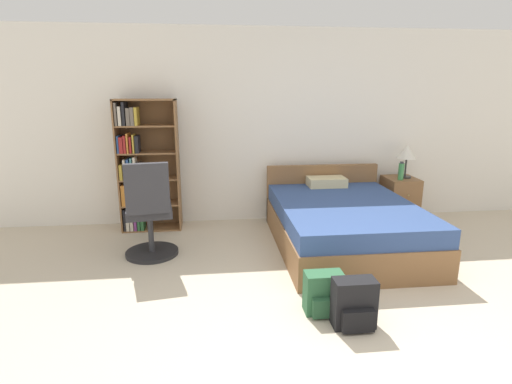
{
  "coord_description": "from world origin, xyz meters",
  "views": [
    {
      "loc": [
        -0.94,
        -2.23,
        1.81
      ],
      "look_at": [
        -0.48,
        1.98,
        0.71
      ],
      "focal_mm": 28.0,
      "sensor_mm": 36.0,
      "label": 1
    }
  ],
  "objects_px": {
    "bed": "(343,223)",
    "table_lamp": "(407,153)",
    "bookshelf": "(141,166)",
    "office_chair": "(149,215)",
    "backpack_green": "(324,294)",
    "backpack_black": "(354,305)",
    "water_bottle": "(401,171)",
    "nightstand": "(399,199)"
  },
  "relations": [
    {
      "from": "water_bottle",
      "to": "nightstand",
      "type": "bearing_deg",
      "value": 59.31
    },
    {
      "from": "nightstand",
      "to": "backpack_green",
      "type": "bearing_deg",
      "value": -127.37
    },
    {
      "from": "office_chair",
      "to": "backpack_black",
      "type": "bearing_deg",
      "value": -41.04
    },
    {
      "from": "backpack_green",
      "to": "bookshelf",
      "type": "bearing_deg",
      "value": 128.27
    },
    {
      "from": "bookshelf",
      "to": "office_chair",
      "type": "relative_size",
      "value": 1.55
    },
    {
      "from": "nightstand",
      "to": "table_lamp",
      "type": "bearing_deg",
      "value": 10.21
    },
    {
      "from": "water_bottle",
      "to": "backpack_green",
      "type": "relative_size",
      "value": 0.71
    },
    {
      "from": "backpack_black",
      "to": "nightstand",
      "type": "bearing_deg",
      "value": 58.12
    },
    {
      "from": "bed",
      "to": "office_chair",
      "type": "xyz_separation_m",
      "value": [
        -2.2,
        -0.12,
        0.21
      ]
    },
    {
      "from": "table_lamp",
      "to": "nightstand",
      "type": "bearing_deg",
      "value": -169.79
    },
    {
      "from": "backpack_green",
      "to": "office_chair",
      "type": "bearing_deg",
      "value": 140.44
    },
    {
      "from": "bed",
      "to": "water_bottle",
      "type": "height_order",
      "value": "water_bottle"
    },
    {
      "from": "bed",
      "to": "backpack_black",
      "type": "bearing_deg",
      "value": -105.15
    },
    {
      "from": "nightstand",
      "to": "bed",
      "type": "bearing_deg",
      "value": -143.15
    },
    {
      "from": "bookshelf",
      "to": "table_lamp",
      "type": "height_order",
      "value": "bookshelf"
    },
    {
      "from": "bookshelf",
      "to": "bed",
      "type": "height_order",
      "value": "bookshelf"
    },
    {
      "from": "table_lamp",
      "to": "bed",
      "type": "bearing_deg",
      "value": -144.16
    },
    {
      "from": "bookshelf",
      "to": "table_lamp",
      "type": "bearing_deg",
      "value": -0.45
    },
    {
      "from": "bed",
      "to": "office_chair",
      "type": "relative_size",
      "value": 1.91
    },
    {
      "from": "office_chair",
      "to": "backpack_green",
      "type": "bearing_deg",
      "value": -39.56
    },
    {
      "from": "table_lamp",
      "to": "backpack_green",
      "type": "relative_size",
      "value": 1.3
    },
    {
      "from": "table_lamp",
      "to": "backpack_green",
      "type": "height_order",
      "value": "table_lamp"
    },
    {
      "from": "water_bottle",
      "to": "backpack_black",
      "type": "distance_m",
      "value": 2.82
    },
    {
      "from": "water_bottle",
      "to": "bookshelf",
      "type": "bearing_deg",
      "value": 177.41
    },
    {
      "from": "bed",
      "to": "backpack_black",
      "type": "height_order",
      "value": "bed"
    },
    {
      "from": "bookshelf",
      "to": "backpack_green",
      "type": "relative_size",
      "value": 4.86
    },
    {
      "from": "office_chair",
      "to": "backpack_black",
      "type": "relative_size",
      "value": 2.79
    },
    {
      "from": "table_lamp",
      "to": "water_bottle",
      "type": "relative_size",
      "value": 1.82
    },
    {
      "from": "bed",
      "to": "backpack_green",
      "type": "xyz_separation_m",
      "value": [
        -0.62,
        -1.43,
        -0.11
      ]
    },
    {
      "from": "table_lamp",
      "to": "water_bottle",
      "type": "distance_m",
      "value": 0.29
    },
    {
      "from": "bed",
      "to": "bookshelf",
      "type": "bearing_deg",
      "value": 160.62
    },
    {
      "from": "nightstand",
      "to": "backpack_black",
      "type": "relative_size",
      "value": 1.58
    },
    {
      "from": "backpack_green",
      "to": "table_lamp",
      "type": "bearing_deg",
      "value": 51.89
    },
    {
      "from": "nightstand",
      "to": "table_lamp",
      "type": "height_order",
      "value": "table_lamp"
    },
    {
      "from": "backpack_green",
      "to": "water_bottle",
      "type": "bearing_deg",
      "value": 52.29
    },
    {
      "from": "backpack_black",
      "to": "backpack_green",
      "type": "relative_size",
      "value": 1.12
    },
    {
      "from": "nightstand",
      "to": "water_bottle",
      "type": "xyz_separation_m",
      "value": [
        -0.07,
        -0.12,
        0.43
      ]
    },
    {
      "from": "backpack_black",
      "to": "bed",
      "type": "bearing_deg",
      "value": 74.85
    },
    {
      "from": "water_bottle",
      "to": "backpack_green",
      "type": "height_order",
      "value": "water_bottle"
    },
    {
      "from": "bookshelf",
      "to": "nightstand",
      "type": "bearing_deg",
      "value": -0.62
    },
    {
      "from": "bed",
      "to": "table_lamp",
      "type": "distance_m",
      "value": 1.56
    },
    {
      "from": "bed",
      "to": "table_lamp",
      "type": "xyz_separation_m",
      "value": [
        1.14,
        0.82,
        0.68
      ]
    }
  ]
}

